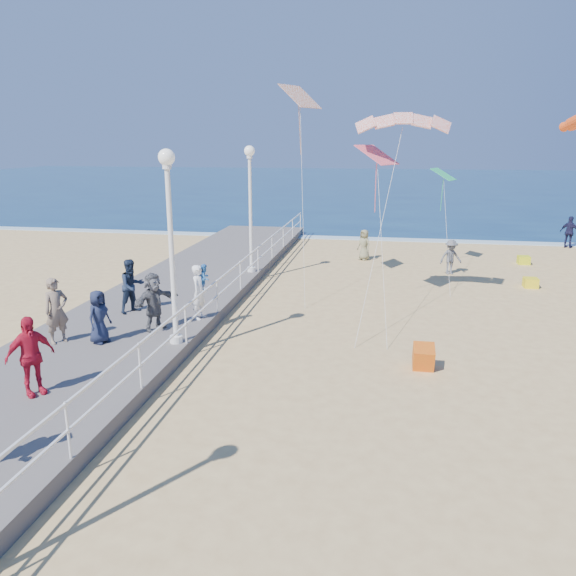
% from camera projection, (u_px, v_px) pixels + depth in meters
% --- Properties ---
extents(ground, '(160.00, 160.00, 0.00)m').
position_uv_depth(ground, '(367.00, 368.00, 15.03)').
color(ground, '#DEBA74').
rests_on(ground, ground).
extents(ocean, '(160.00, 90.00, 0.05)m').
position_uv_depth(ocean, '(386.00, 185.00, 76.93)').
color(ocean, navy).
rests_on(ocean, ground).
extents(surf_line, '(160.00, 1.20, 0.04)m').
position_uv_depth(surf_line, '(380.00, 239.00, 34.55)').
color(surf_line, white).
rests_on(surf_line, ground).
extents(boardwalk, '(5.00, 44.00, 0.40)m').
position_uv_depth(boardwalk, '(106.00, 344.00, 16.24)').
color(boardwalk, slate).
rests_on(boardwalk, ground).
extents(railing, '(0.05, 42.00, 0.55)m').
position_uv_depth(railing, '(185.00, 314.00, 15.56)').
color(railing, white).
rests_on(railing, boardwalk).
extents(lamp_post_mid, '(0.44, 0.44, 5.32)m').
position_uv_depth(lamp_post_mid, '(170.00, 228.00, 15.00)').
color(lamp_post_mid, white).
rests_on(lamp_post_mid, boardwalk).
extents(lamp_post_far, '(0.44, 0.44, 5.32)m').
position_uv_depth(lamp_post_far, '(250.00, 196.00, 23.57)').
color(lamp_post_far, white).
rests_on(lamp_post_far, boardwalk).
extents(woman_holding_toddler, '(0.49, 0.68, 1.74)m').
position_uv_depth(woman_holding_toddler, '(199.00, 292.00, 17.75)').
color(woman_holding_toddler, white).
rests_on(woman_holding_toddler, boardwalk).
extents(toddler_held, '(0.39, 0.48, 0.90)m').
position_uv_depth(toddler_held, '(205.00, 278.00, 17.76)').
color(toddler_held, '#3885D3').
rests_on(toddler_held, boardwalk).
extents(spectator_3, '(0.97, 1.14, 1.83)m').
position_uv_depth(spectator_3, '(30.00, 356.00, 12.36)').
color(spectator_3, red).
rests_on(spectator_3, boardwalk).
extents(spectator_4, '(0.67, 0.85, 1.52)m').
position_uv_depth(spectator_4, '(99.00, 317.00, 15.64)').
color(spectator_4, '#1B223B').
rests_on(spectator_4, boardwalk).
extents(spectator_5, '(1.17, 1.69, 1.75)m').
position_uv_depth(spectator_5, '(154.00, 301.00, 16.70)').
color(spectator_5, '#545559').
rests_on(spectator_5, boardwalk).
extents(spectator_6, '(0.75, 0.81, 1.87)m').
position_uv_depth(spectator_6, '(56.00, 311.00, 15.61)').
color(spectator_6, '#7C6855').
rests_on(spectator_6, boardwalk).
extents(spectator_7, '(1.05, 1.10, 1.78)m').
position_uv_depth(spectator_7, '(132.00, 286.00, 18.41)').
color(spectator_7, '#1B263B').
rests_on(spectator_7, boardwalk).
extents(beach_walker_a, '(1.16, 0.90, 1.58)m').
position_uv_depth(beach_walker_a, '(451.00, 257.00, 25.44)').
color(beach_walker_a, '#595A5E').
rests_on(beach_walker_a, ground).
extents(beach_walker_b, '(1.11, 0.97, 1.80)m').
position_uv_depth(beach_walker_b, '(570.00, 232.00, 31.68)').
color(beach_walker_b, '#1A1A39').
rests_on(beach_walker_b, ground).
extents(beach_walker_c, '(0.90, 0.87, 1.56)m').
position_uv_depth(beach_walker_c, '(364.00, 245.00, 28.52)').
color(beach_walker_c, '#827E5A').
rests_on(beach_walker_c, ground).
extents(box_kite, '(0.56, 0.71, 0.74)m').
position_uv_depth(box_kite, '(423.00, 359.00, 14.89)').
color(box_kite, red).
rests_on(box_kite, ground).
extents(beach_chair_left, '(0.55, 0.55, 0.40)m').
position_uv_depth(beach_chair_left, '(531.00, 283.00, 23.28)').
color(beach_chair_left, yellow).
rests_on(beach_chair_left, ground).
extents(beach_chair_right, '(0.55, 0.55, 0.40)m').
position_uv_depth(beach_chair_right, '(524.00, 260.00, 27.68)').
color(beach_chair_right, yellow).
rests_on(beach_chair_right, ground).
extents(kite_parafoil, '(3.21, 0.94, 0.65)m').
position_uv_depth(kite_parafoil, '(403.00, 118.00, 18.65)').
color(kite_parafoil, red).
extents(kite_diamond_pink, '(1.60, 1.66, 0.67)m').
position_uv_depth(kite_diamond_pink, '(377.00, 155.00, 19.40)').
color(kite_diamond_pink, '#FE5D6F').
extents(kite_diamond_green, '(1.32, 1.38, 0.54)m').
position_uv_depth(kite_diamond_green, '(443.00, 174.00, 26.19)').
color(kite_diamond_green, '#28BC6D').
extents(kite_diamond_redwhite, '(1.59, 1.72, 0.88)m').
position_uv_depth(kite_diamond_redwhite, '(300.00, 96.00, 21.02)').
color(kite_diamond_redwhite, '#C34A16').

